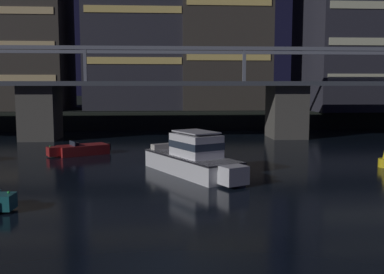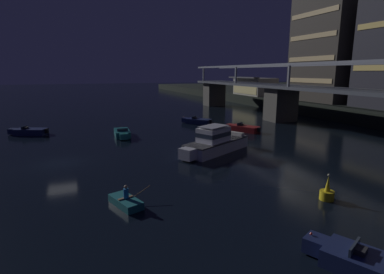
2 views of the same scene
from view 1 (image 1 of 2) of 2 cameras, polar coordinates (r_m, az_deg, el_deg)
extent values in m
plane|color=black|center=(14.64, -1.89, -16.36)|extent=(400.00, 400.00, 0.00)
cube|color=black|center=(95.57, -3.63, 3.94)|extent=(240.00, 80.00, 2.20)
cube|color=#4C4944|center=(49.15, -18.61, 2.92)|extent=(3.60, 4.40, 5.55)
cube|color=#4C4944|center=(49.39, 11.84, 3.15)|extent=(3.60, 4.40, 5.55)
cube|color=#3D424C|center=(47.46, -3.38, 6.76)|extent=(83.53, 6.40, 0.45)
cube|color=slate|center=(44.69, -3.37, 11.16)|extent=(83.53, 0.36, 0.36)
cube|color=slate|center=(50.47, -3.43, 10.65)|extent=(83.53, 0.36, 0.36)
cube|color=slate|center=(45.19, -13.36, 8.91)|extent=(0.30, 0.30, 3.20)
cube|color=slate|center=(45.34, 6.61, 9.04)|extent=(0.30, 0.30, 3.20)
cube|color=#38332D|center=(68.10, -21.09, 12.25)|extent=(13.29, 10.92, 21.21)
cube|color=beige|center=(62.49, -22.33, 6.88)|extent=(12.23, 0.10, 0.90)
cube|color=beige|center=(62.68, -22.51, 10.75)|extent=(12.23, 0.10, 0.90)
cube|color=beige|center=(63.15, -22.69, 14.59)|extent=(12.23, 0.10, 0.90)
cube|color=#F2D172|center=(60.26, -7.38, 9.55)|extent=(12.59, 0.10, 0.90)
cube|color=#F2D172|center=(60.94, -7.48, 15.73)|extent=(12.59, 0.10, 0.90)
cube|color=#F2D172|center=(60.37, 4.69, 10.05)|extent=(11.13, 0.10, 0.90)
cube|color=#F2D172|center=(61.18, 4.75, 16.66)|extent=(11.13, 0.10, 0.90)
cube|color=#282833|center=(66.64, 19.68, 12.58)|extent=(12.86, 13.94, 21.55)
cube|color=beige|center=(59.86, 22.13, 6.98)|extent=(11.84, 0.10, 0.90)
cube|color=beige|center=(60.07, 22.31, 11.09)|extent=(11.84, 0.10, 0.90)
cube|color=beige|center=(60.59, 22.50, 15.15)|extent=(11.84, 0.10, 0.90)
cube|color=silver|center=(29.04, -0.13, -3.46)|extent=(6.03, 8.29, 1.20)
cube|color=silver|center=(25.32, 5.28, -4.82)|extent=(1.78, 1.64, 1.04)
cube|color=black|center=(28.94, -0.13, -2.39)|extent=(6.13, 8.40, 0.10)
cube|color=white|center=(28.33, 0.50, -1.06)|extent=(3.35, 3.81, 1.40)
cube|color=#283342|center=(28.32, 0.50, -0.96)|extent=(3.40, 3.86, 0.44)
cube|color=silver|center=(28.23, 0.50, 0.65)|extent=(3.01, 3.43, 0.08)
cube|color=#B7B2A8|center=(31.83, -3.34, -1.15)|extent=(2.12, 1.50, 0.36)
cube|color=maroon|center=(37.83, -13.59, -1.57)|extent=(4.30, 3.44, 0.80)
cube|color=maroon|center=(37.13, -17.11, -1.76)|extent=(1.26, 1.30, 0.70)
cube|color=#283342|center=(37.49, -14.84, -0.79)|extent=(0.73, 1.23, 0.36)
cube|color=#262628|center=(37.58, -14.48, -0.85)|extent=(0.62, 0.68, 0.24)
cube|color=black|center=(38.55, -10.56, -1.19)|extent=(0.49, 0.49, 0.60)
sphere|color=#33D84C|center=(37.01, -17.50, -1.13)|extent=(0.12, 0.12, 0.12)
cube|color=#196066|center=(22.26, -22.71, -7.55)|extent=(0.96, 1.04, 0.70)
sphere|color=#33D84C|center=(22.07, -22.16, -6.50)|extent=(0.12, 0.12, 0.12)
camera|label=2|loc=(32.90, 59.48, 7.56)|focal=28.18mm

